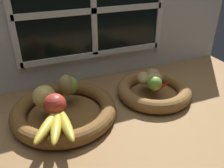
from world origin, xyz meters
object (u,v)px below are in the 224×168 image
at_px(fruit_bowl_left, 64,110).
at_px(chili_pepper, 164,85).
at_px(apple_green_back, 70,86).
at_px(fruit_bowl_right, 154,90).
at_px(potato_large, 155,79).
at_px(lime_near, 154,83).
at_px(apple_golden_left, 44,97).
at_px(potato_back, 153,74).
at_px(pear_brown, 66,85).
at_px(banana_bunch_front, 57,124).
at_px(potato_oblong, 143,78).
at_px(apple_red_front, 55,104).

distance_m(fruit_bowl_left, chili_pepper, 0.39).
bearing_deg(apple_green_back, chili_pepper, -15.00).
xyz_separation_m(fruit_bowl_right, potato_large, (0.00, 0.00, 0.05)).
relative_size(potato_large, lime_near, 1.20).
height_order(fruit_bowl_right, lime_near, lime_near).
bearing_deg(lime_near, apple_golden_left, 173.34).
height_order(fruit_bowl_right, potato_back, potato_back).
relative_size(apple_golden_left, chili_pepper, 0.73).
relative_size(pear_brown, potato_large, 1.19).
bearing_deg(potato_back, apple_golden_left, -175.39).
xyz_separation_m(apple_golden_left, chili_pepper, (0.45, -0.04, -0.03)).
relative_size(apple_green_back, potato_large, 0.95).
height_order(fruit_bowl_left, banana_bunch_front, banana_bunch_front).
bearing_deg(potato_large, lime_near, -123.69).
bearing_deg(potato_large, chili_pepper, -56.22).
bearing_deg(potato_oblong, potato_large, -37.87).
bearing_deg(potato_oblong, pear_brown, 175.32).
xyz_separation_m(fruit_bowl_right, pear_brown, (-0.34, 0.05, 0.07)).
height_order(pear_brown, chili_pepper, pear_brown).
bearing_deg(banana_bunch_front, apple_golden_left, 96.18).
xyz_separation_m(fruit_bowl_right, chili_pepper, (0.02, -0.03, 0.04)).
relative_size(apple_golden_left, banana_bunch_front, 0.43).
bearing_deg(apple_red_front, banana_bunch_front, -97.97).
bearing_deg(apple_green_back, potato_oblong, -6.41).
relative_size(lime_near, chili_pepper, 0.54).
height_order(fruit_bowl_left, pear_brown, pear_brown).
xyz_separation_m(apple_red_front, potato_oblong, (0.37, 0.08, -0.01)).
bearing_deg(apple_golden_left, lime_near, -6.66).
bearing_deg(apple_green_back, potato_back, -2.77).
bearing_deg(apple_red_front, potato_back, 12.46).
bearing_deg(banana_bunch_front, potato_large, 16.54).
bearing_deg(fruit_bowl_right, pear_brown, 171.18).
height_order(apple_green_back, potato_back, apple_green_back).
distance_m(fruit_bowl_left, apple_red_front, 0.09).
relative_size(pear_brown, potato_oblong, 1.09).
distance_m(apple_red_front, lime_near, 0.38).
relative_size(apple_golden_left, apple_red_front, 1.07).
relative_size(apple_red_front, potato_oblong, 0.98).
relative_size(pear_brown, banana_bunch_front, 0.45).
bearing_deg(fruit_bowl_right, potato_large, 0.00).
bearing_deg(apple_golden_left, pear_brown, 28.05).
bearing_deg(apple_golden_left, fruit_bowl_left, -7.71).
relative_size(apple_red_front, chili_pepper, 0.68).
relative_size(apple_green_back, pear_brown, 0.80).
bearing_deg(pear_brown, chili_pepper, -13.31).
xyz_separation_m(potato_oblong, potato_large, (0.04, -0.03, 0.00)).
xyz_separation_m(apple_red_front, potato_large, (0.40, 0.05, -0.01)).
xyz_separation_m(apple_green_back, potato_back, (0.35, -0.02, -0.01)).
bearing_deg(pear_brown, potato_large, -8.82).
distance_m(fruit_bowl_left, potato_oblong, 0.34).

